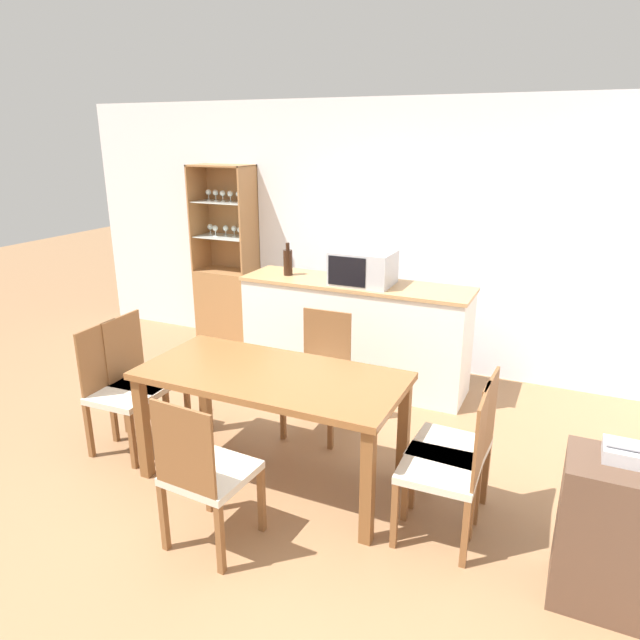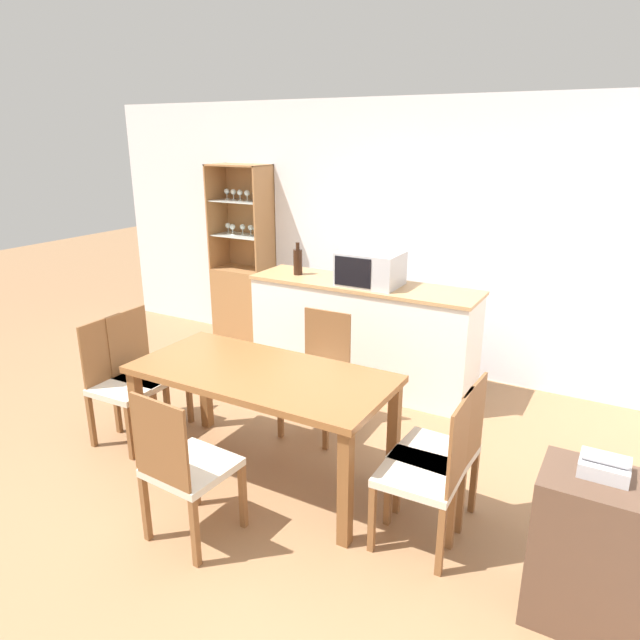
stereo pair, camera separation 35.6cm
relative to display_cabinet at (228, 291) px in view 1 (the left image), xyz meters
The scene contains 15 objects.
ground_plane 2.97m from the display_cabinet, 56.41° to the right, with size 18.00×18.00×0.00m, color #936B47.
wall_back 1.77m from the display_cabinet, ahead, with size 6.80×0.06×2.55m.
kitchen_counter 1.76m from the display_cabinet, 16.12° to the right, with size 2.09×0.56×0.97m.
display_cabinet is the anchor object (origin of this frame).
dining_table 2.81m from the display_cabinet, 50.71° to the right, with size 1.71×0.81×0.77m.
dining_chair_head_far 2.28m from the display_cabinet, 38.93° to the right, with size 0.44×0.44×0.93m.
dining_chair_head_near 3.41m from the display_cabinet, 58.63° to the right, with size 0.45×0.45×0.93m.
dining_chair_side_left_near 2.37m from the display_cabinet, 75.60° to the right, with size 0.44×0.44×0.93m.
dining_chair_side_right_near 3.75m from the display_cabinet, 37.70° to the right, with size 0.44×0.44×0.93m.
dining_chair_side_right_far 3.61m from the display_cabinet, 34.70° to the right, with size 0.45×0.45×0.93m.
dining_chair_side_left_far 2.14m from the display_cabinet, 73.98° to the right, with size 0.44×0.44×0.93m.
microwave 1.92m from the display_cabinet, 16.34° to the right, with size 0.53×0.39×0.29m.
wine_bottle 1.25m from the display_cabinet, 26.04° to the right, with size 0.08×0.08×0.30m.
side_cabinet 4.55m from the display_cabinet, 32.20° to the right, with size 0.62×0.38×0.77m.
telephone 4.48m from the display_cabinet, 32.12° to the right, with size 0.21×0.18×0.10m.
Camera 1 is at (1.86, -2.66, 2.22)m, focal length 32.00 mm.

